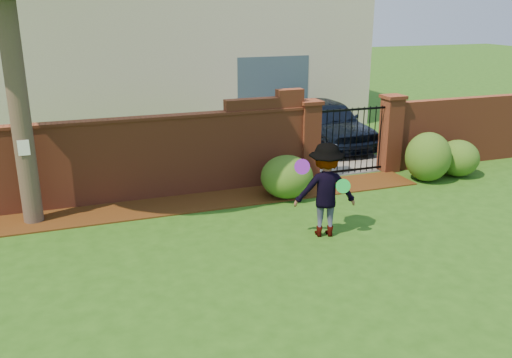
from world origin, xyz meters
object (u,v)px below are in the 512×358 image
object	(u,v)px
frisbee_green	(343,186)
car	(330,124)
man	(326,191)
frisbee_purple	(302,167)

from	to	relation	value
frisbee_green	car	bearing A→B (deg)	64.45
car	man	size ratio (longest dim) A/B	2.36
car	frisbee_purple	world-z (taller)	frisbee_purple
car	frisbee_green	world-z (taller)	car
car	man	bearing A→B (deg)	-119.99
frisbee_green	man	bearing A→B (deg)	130.12
car	frisbee_green	size ratio (longest dim) A/B	15.80
frisbee_purple	frisbee_green	size ratio (longest dim) A/B	1.06
car	frisbee_green	distance (m)	6.56
man	frisbee_purple	distance (m)	0.66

